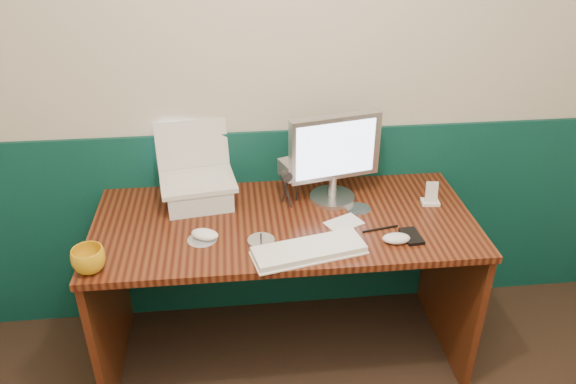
{
  "coord_description": "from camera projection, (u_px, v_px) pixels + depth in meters",
  "views": [
    {
      "loc": [
        -0.33,
        -0.6,
        2.02
      ],
      "look_at": [
        -0.14,
        1.23,
        0.97
      ],
      "focal_mm": 35.0,
      "sensor_mm": 36.0,
      "label": 1
    }
  ],
  "objects": [
    {
      "name": "papers",
      "position": [
        344.0,
        223.0,
        2.33
      ],
      "size": [
        0.18,
        0.15,
        0.0
      ],
      "primitive_type": "cube",
      "rotation": [
        0.0,
        0.0,
        0.46
      ],
      "color": "white",
      "rests_on": "desk"
    },
    {
      "name": "keyboard",
      "position": [
        309.0,
        251.0,
        2.14
      ],
      "size": [
        0.45,
        0.23,
        0.02
      ],
      "primitive_type": "cube",
      "rotation": [
        0.0,
        0.0,
        0.22
      ],
      "color": "white",
      "rests_on": "desk"
    },
    {
      "name": "mouse_right",
      "position": [
        396.0,
        238.0,
        2.21
      ],
      "size": [
        0.11,
        0.07,
        0.04
      ],
      "primitive_type": "ellipsoid",
      "rotation": [
        0.0,
        0.0,
        -0.03
      ],
      "color": "silver",
      "rests_on": "desk"
    },
    {
      "name": "laptop",
      "position": [
        195.0,
        156.0,
        2.37
      ],
      "size": [
        0.35,
        0.29,
        0.26
      ],
      "primitive_type": null,
      "rotation": [
        0.0,
        0.0,
        0.14
      ],
      "color": "silver",
      "rests_on": "laptop_riser"
    },
    {
      "name": "pda",
      "position": [
        412.0,
        236.0,
        2.24
      ],
      "size": [
        0.08,
        0.12,
        0.01
      ],
      "primitive_type": "cube",
      "rotation": [
        0.0,
        0.0,
        0.09
      ],
      "color": "black",
      "rests_on": "desk"
    },
    {
      "name": "desk",
      "position": [
        285.0,
        290.0,
        2.54
      ],
      "size": [
        1.6,
        0.7,
        0.75
      ],
      "primitive_type": "cube",
      "color": "#320E09",
      "rests_on": "ground"
    },
    {
      "name": "cd_loose_b",
      "position": [
        358.0,
        209.0,
        2.44
      ],
      "size": [
        0.11,
        0.11,
        0.0
      ],
      "primitive_type": "cylinder",
      "color": "#B3BBC4",
      "rests_on": "desk"
    },
    {
      "name": "laptop_riser",
      "position": [
        199.0,
        193.0,
        2.46
      ],
      "size": [
        0.31,
        0.27,
        0.1
      ],
      "primitive_type": "cube",
      "rotation": [
        0.0,
        0.0,
        0.14
      ],
      "color": "silver",
      "rests_on": "desk"
    },
    {
      "name": "dock",
      "position": [
        430.0,
        202.0,
        2.47
      ],
      "size": [
        0.08,
        0.07,
        0.01
      ],
      "primitive_type": "cube",
      "rotation": [
        0.0,
        0.0,
        -0.11
      ],
      "color": "white",
      "rests_on": "desk"
    },
    {
      "name": "camcorder",
      "position": [
        290.0,
        185.0,
        2.43
      ],
      "size": [
        0.12,
        0.14,
        0.18
      ],
      "primitive_type": null,
      "rotation": [
        0.0,
        0.0,
        0.36
      ],
      "color": "#BDBCC1",
      "rests_on": "desk"
    },
    {
      "name": "music_player",
      "position": [
        432.0,
        192.0,
        2.44
      ],
      "size": [
        0.06,
        0.03,
        0.09
      ],
      "primitive_type": "cube",
      "rotation": [
        -0.17,
        0.0,
        -0.11
      ],
      "color": "silver",
      "rests_on": "dock"
    },
    {
      "name": "cd_loose_a",
      "position": [
        202.0,
        239.0,
        2.23
      ],
      "size": [
        0.12,
        0.12,
        0.0
      ],
      "primitive_type": "cylinder",
      "color": "silver",
      "rests_on": "desk"
    },
    {
      "name": "mouse_left",
      "position": [
        205.0,
        234.0,
        2.23
      ],
      "size": [
        0.13,
        0.11,
        0.04
      ],
      "primitive_type": "ellipsoid",
      "rotation": [
        0.0,
        0.0,
        -0.4
      ],
      "color": "white",
      "rests_on": "desk"
    },
    {
      "name": "monitor",
      "position": [
        334.0,
        159.0,
        2.41
      ],
      "size": [
        0.41,
        0.2,
        0.4
      ],
      "primitive_type": null,
      "rotation": [
        0.0,
        0.0,
        0.22
      ],
      "color": "#B8B9BE",
      "rests_on": "desk"
    },
    {
      "name": "back_wall",
      "position": [
        307.0,
        76.0,
        2.44
      ],
      "size": [
        3.5,
        0.04,
        2.5
      ],
      "primitive_type": "cube",
      "color": "beige",
      "rests_on": "ground"
    },
    {
      "name": "mug",
      "position": [
        89.0,
        260.0,
        2.03
      ],
      "size": [
        0.15,
        0.15,
        0.1
      ],
      "primitive_type": "imported",
      "rotation": [
        0.0,
        0.0,
        -0.3
      ],
      "color": "gold",
      "rests_on": "desk"
    },
    {
      "name": "pen",
      "position": [
        380.0,
        229.0,
        2.29
      ],
      "size": [
        0.15,
        0.04,
        0.01
      ],
      "primitive_type": "cylinder",
      "rotation": [
        0.0,
        1.57,
        0.19
      ],
      "color": "black",
      "rests_on": "desk"
    },
    {
      "name": "wainscot",
      "position": [
        305.0,
        222.0,
        2.8
      ],
      "size": [
        3.48,
        0.02,
        1.0
      ],
      "primitive_type": "cube",
      "color": "#073333",
      "rests_on": "ground"
    },
    {
      "name": "cd_spindle",
      "position": [
        261.0,
        242.0,
        2.2
      ],
      "size": [
        0.11,
        0.11,
        0.02
      ],
      "primitive_type": "cylinder",
      "color": "silver",
      "rests_on": "desk"
    }
  ]
}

